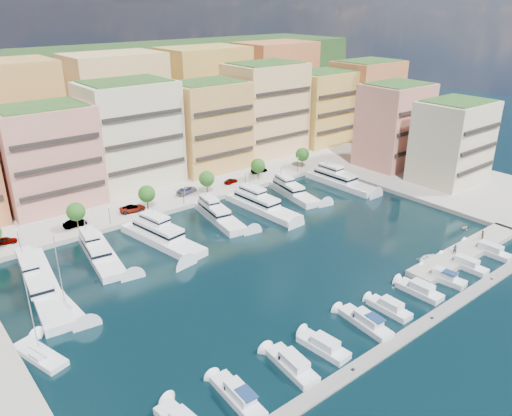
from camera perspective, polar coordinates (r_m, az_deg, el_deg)
The scene contains 56 objects.
ground at distance 93.87m, azimuth 1.84°, elevation -5.72°, with size 400.00×400.00×0.00m, color black.
north_quay at distance 142.66m, azimuth -14.68°, elevation 3.75°, with size 220.00×64.00×2.00m, color #9E998E.
east_quay at distance 135.86m, azimuth 24.43°, elevation 1.44°, with size 34.00×76.00×2.00m, color #9E998E.
hillside at distance 185.92m, azimuth -21.09°, elevation 7.36°, with size 240.00×40.00×58.00m, color #203917.
south_pontoon at distance 75.31m, azimuth 15.60°, elevation -14.72°, with size 72.00×2.20×0.35m, color gray.
finger_pier at distance 103.55m, azimuth 22.90°, elevation -4.79°, with size 32.00×5.00×2.00m, color #9E998E.
apartment_2 at distance 120.81m, azimuth -22.68°, elevation 5.43°, with size 20.00×15.50×22.80m.
apartment_3 at distance 129.26m, azimuth -14.18°, elevation 8.25°, with size 22.00×16.50×25.80m.
apartment_4 at distance 138.21m, azimuth -5.47°, elevation 9.34°, with size 20.00×15.50×23.80m.
apartment_5 at distance 152.36m, azimuth 1.08°, elevation 11.28°, with size 22.00×16.50×26.80m.
apartment_6 at distance 166.15m, azimuth 7.47°, elevation 11.36°, with size 20.00×15.50×22.80m.
apartment_7 at distance 179.52m, azimuth 12.49°, elevation 12.20°, with size 22.00×16.50×24.80m.
apartment_east_a at distance 145.99m, azimuth 15.50°, elevation 9.14°, with size 18.00×14.50×22.80m.
apartment_east_b at distance 136.93m, azimuth 21.53°, elevation 7.07°, with size 18.00×14.50×20.80m.
backblock_1 at distance 142.14m, azimuth -26.67°, elevation 8.73°, with size 26.00×18.00×30.00m, color #DDA453.
backblock_2 at distance 151.20m, azimuth -15.54°, elevation 11.03°, with size 26.00×18.00×30.00m, color #EBB37C.
backblock_3 at distance 165.28m, azimuth -5.87°, elevation 12.68°, with size 26.00×18.00×30.00m, color gold.
backblock_4 at distance 183.23m, azimuth 2.19°, elevation 13.77°, with size 26.00×18.00×30.00m, color #D57947.
tree_1 at distance 107.98m, azimuth -19.90°, elevation -0.40°, with size 3.80×3.80×5.65m.
tree_2 at distance 113.51m, azimuth -12.38°, elevation 1.59°, with size 3.80×3.80×5.65m.
tree_3 at distance 120.92m, azimuth -5.66°, elevation 3.35°, with size 3.80×3.80×5.65m.
tree_4 at distance 129.89m, azimuth 0.23°, elevation 4.86°, with size 3.80×3.80×5.65m.
tree_5 at distance 140.11m, azimuth 5.33°, elevation 6.11°, with size 3.80×3.80×5.65m.
lamppost_0 at distance 103.53m, azimuth -25.56°, elevation -2.90°, with size 0.30×0.30×4.20m.
lamppost_1 at distance 108.17m, azimuth -16.46°, elevation -0.44°, with size 0.30×0.30×4.20m.
lamppost_2 at distance 115.45m, azimuth -8.30°, elevation 1.78°, with size 0.30×0.30×4.20m.
lamppost_3 at distance 124.93m, azimuth -1.24°, elevation 3.66°, with size 0.30×0.30×4.20m.
lamppost_4 at distance 136.14m, azimuth 4.77°, elevation 5.22°, with size 0.30×0.30×4.20m.
yacht_0 at distance 91.54m, azimuth -23.39°, elevation -7.72°, with size 7.89×27.66×7.30m.
yacht_1 at distance 97.77m, azimuth -17.44°, elevation -4.90°, with size 7.25×19.35×7.30m.
yacht_2 at distance 101.24m, azimuth -10.91°, elevation -3.15°, with size 8.32×21.65×7.30m.
yacht_3 at distance 109.44m, azimuth -4.37°, elevation -0.73°, with size 7.12×18.32×7.30m.
yacht_4 at distance 114.30m, azimuth 0.50°, elevation 0.33°, with size 5.93×21.34×7.30m.
yacht_5 at distance 122.79m, azimuth 4.14°, elevation 1.96°, with size 7.36×17.61×7.30m.
yacht_6 at distance 131.78m, azimuth 9.41°, elevation 3.18°, with size 5.39×20.97×7.30m.
cruiser_1 at distance 64.27m, azimuth -2.04°, elevation -20.75°, with size 3.01×9.17×2.66m.
cruiser_2 at distance 68.60m, azimuth 4.16°, elevation -17.48°, with size 3.62×8.75×2.55m.
cruiser_3 at distance 71.93m, azimuth 7.74°, elevation -15.44°, with size 3.36×7.89×2.55m.
cruiser_4 at distance 77.48m, azimuth 12.42°, elevation -12.65°, with size 3.36×9.35×2.66m.
cruiser_5 at distance 81.44m, azimuth 15.01°, elevation -11.02°, with size 2.39×7.18×2.55m.
cruiser_6 at distance 87.27m, azimuth 18.22°, elevation -8.96°, with size 2.94×7.68×2.55m.
cruiser_7 at distance 92.35m, azimuth 20.56°, elevation -7.43°, with size 3.35×8.18×2.66m.
cruiser_8 at distance 97.96m, azimuth 22.72°, elevation -6.00°, with size 2.57×8.38×2.55m.
cruiser_9 at distance 104.94m, azimuth 25.01°, elevation -4.45°, with size 2.63×8.73×2.55m.
sailboat_1 at distance 76.09m, azimuth -23.46°, elevation -15.23°, with size 5.20×9.57×13.20m.
sailboat_2 at distance 84.35m, azimuth -20.82°, elevation -10.74°, with size 3.02×8.08×13.20m.
tender_3 at distance 113.67m, azimuth 22.72°, elevation -2.04°, with size 1.48×1.71×0.90m, color beige.
tender_0 at distance 98.07m, azimuth 19.08°, elevation -5.46°, with size 3.12×4.37×0.90m, color white.
car_0 at distance 108.00m, azimuth -26.68°, elevation -3.33°, with size 1.61×3.99×1.36m, color gray.
car_1 at distance 110.15m, azimuth -20.02°, elevation -1.66°, with size 1.61×4.61×1.52m, color gray.
car_2 at distance 114.15m, azimuth -13.93°, elevation -0.03°, with size 2.62×5.69×1.58m, color gray.
car_3 at distance 122.36m, azimuth -7.93°, elevation 2.04°, with size 2.39×5.87×1.70m, color gray.
car_4 at distance 128.13m, azimuth -2.89°, elevation 3.11°, with size 1.57×3.90×1.33m, color gray.
car_5 at distance 136.06m, azimuth 0.35°, elevation 4.37°, with size 1.55×4.45×1.47m, color gray.
person_0 at distance 99.74m, azimuth 21.78°, elevation -4.39°, with size 0.71×0.47×1.95m, color #232D47.
person_1 at distance 107.93m, azimuth 24.42°, elevation -2.79°, with size 0.89×0.70×1.84m, color #443429.
Camera 1 is at (-54.27, -62.06, 44.89)m, focal length 35.00 mm.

